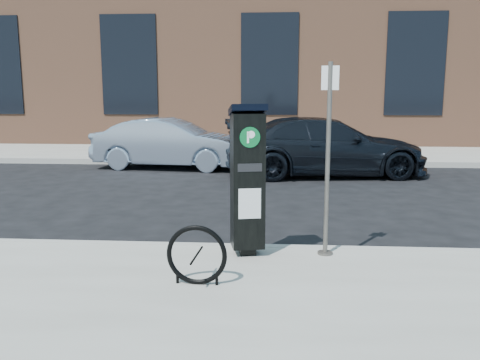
# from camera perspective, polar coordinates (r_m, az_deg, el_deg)

# --- Properties ---
(ground) EXTENTS (120.00, 120.00, 0.00)m
(ground) POSITION_cam_1_polar(r_m,az_deg,el_deg) (6.56, 1.71, -8.56)
(ground) COLOR black
(ground) RESTS_ON ground
(sidewalk_far) EXTENTS (60.00, 12.00, 0.15)m
(sidewalk_far) POSITION_cam_1_polar(r_m,az_deg,el_deg) (20.31, 3.33, 4.26)
(sidewalk_far) COLOR gray
(sidewalk_far) RESTS_ON ground
(curb_near) EXTENTS (60.00, 0.12, 0.16)m
(curb_near) POSITION_cam_1_polar(r_m,az_deg,el_deg) (6.51, 1.71, -7.99)
(curb_near) COLOR #9E9B93
(curb_near) RESTS_ON ground
(curb_far) EXTENTS (60.00, 0.12, 0.16)m
(curb_far) POSITION_cam_1_polar(r_m,az_deg,el_deg) (14.37, 3.02, 1.91)
(curb_far) COLOR #9E9B93
(curb_far) RESTS_ON ground
(building) EXTENTS (28.00, 10.05, 8.25)m
(building) POSITION_cam_1_polar(r_m,az_deg,el_deg) (23.30, 3.53, 15.02)
(building) COLOR #8F5B41
(building) RESTS_ON ground
(parking_kiosk) EXTENTS (0.48, 0.44, 1.79)m
(parking_kiosk) POSITION_cam_1_polar(r_m,az_deg,el_deg) (5.96, 0.85, 0.16)
(parking_kiosk) COLOR black
(parking_kiosk) RESTS_ON sidewalk_near
(sign_pole) EXTENTS (0.20, 0.18, 2.26)m
(sign_pole) POSITION_cam_1_polar(r_m,az_deg,el_deg) (6.00, 9.82, 2.05)
(sign_pole) COLOR #534E49
(sign_pole) RESTS_ON sidewalk_near
(bike_rack) EXTENTS (0.62, 0.09, 0.62)m
(bike_rack) POSITION_cam_1_polar(r_m,az_deg,el_deg) (5.18, -4.89, -8.43)
(bike_rack) COLOR black
(bike_rack) RESTS_ON sidewalk_near
(car_silver) EXTENTS (4.24, 1.84, 1.36)m
(car_silver) POSITION_cam_1_polar(r_m,az_deg,el_deg) (13.98, -7.83, 4.10)
(car_silver) COLOR #95A6BD
(car_silver) RESTS_ON ground
(car_dark) EXTENTS (5.19, 2.63, 1.44)m
(car_dark) POSITION_cam_1_polar(r_m,az_deg,el_deg) (12.81, 9.56, 3.72)
(car_dark) COLOR black
(car_dark) RESTS_ON ground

